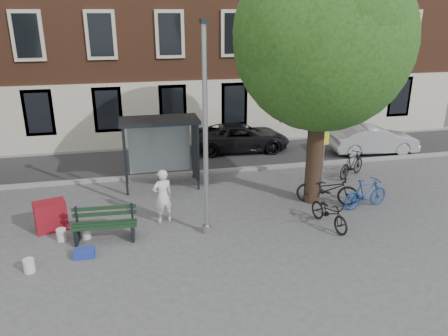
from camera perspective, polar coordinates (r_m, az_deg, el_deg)
name	(u,v)px	position (r m, az deg, el deg)	size (l,w,h in m)	color
ground	(207,232)	(13.32, -2.25, -8.40)	(90.00, 90.00, 0.00)	#4C4C4F
road	(179,159)	(19.70, -5.87, 1.13)	(40.00, 4.00, 0.01)	#28282B
curb_near	(185,174)	(17.81, -5.11, -0.73)	(40.00, 0.25, 0.12)	gray
curb_far	(174,146)	(21.57, -6.51, 2.93)	(40.00, 0.25, 0.12)	gray
lamppost	(206,144)	(12.24, -2.42, 3.14)	(0.28, 0.35, 6.11)	#9EA0A3
tree_right	(326,34)	(14.28, 13.12, 16.62)	(5.76, 5.60, 8.20)	black
bus_shelter	(170,136)	(16.32, -7.02, 4.14)	(2.85, 1.45, 2.62)	#1E2328
painter	(163,196)	(13.70, -8.00, -3.68)	(0.64, 0.42, 1.75)	silver
bench	(105,226)	(13.20, -15.31, -7.29)	(1.87, 0.71, 0.95)	#1E2328
bike_a	(327,189)	(15.37, 13.36, -2.68)	(0.73, 2.09, 1.10)	black
bike_b	(366,193)	(15.45, 18.05, -3.16)	(0.49, 1.72, 1.03)	navy
bike_c	(329,213)	(13.84, 13.61, -5.67)	(0.62, 1.77, 0.93)	black
bike_d	(352,164)	(18.14, 16.35, 0.45)	(0.49, 1.73, 1.04)	black
car_dark	(241,137)	(20.77, 2.20, 4.05)	(2.13, 4.61, 1.28)	black
car_silver	(374,140)	(21.46, 18.96, 3.53)	(1.39, 3.99, 1.31)	#A7A9AF
red_stand	(51,216)	(14.29, -21.70, -5.83)	(0.90, 0.60, 0.90)	maroon
blue_crate	(84,253)	(12.66, -17.79, -10.53)	(0.55, 0.40, 0.20)	#213798
bucket_a	(29,266)	(12.44, -24.11, -11.56)	(0.28, 0.28, 0.36)	silver
bucket_b	(62,235)	(13.65, -20.45, -8.16)	(0.28, 0.28, 0.36)	silver
bucket_c	(86,233)	(13.54, -17.60, -8.04)	(0.28, 0.28, 0.36)	silver
notice_sign	(324,147)	(16.72, 12.96, 2.72)	(0.35, 0.12, 2.05)	#9EA0A3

